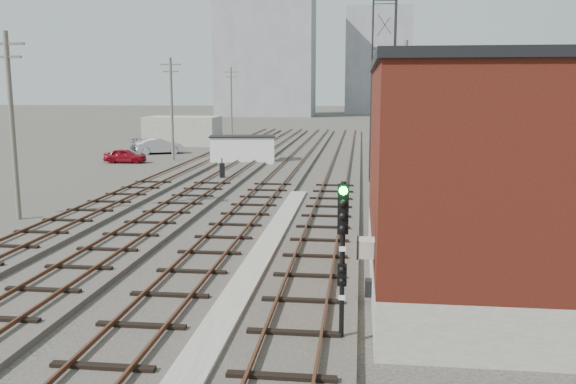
% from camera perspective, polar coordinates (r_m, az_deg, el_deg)
% --- Properties ---
extents(ground, '(320.00, 320.00, 0.00)m').
position_cam_1_polar(ground, '(67.90, 3.34, 4.29)').
color(ground, '#282621').
rests_on(ground, ground).
extents(track_right, '(3.20, 90.00, 0.39)m').
position_cam_1_polar(track_right, '(46.92, 4.81, 2.00)').
color(track_right, '#332D28').
rests_on(track_right, ground).
extents(track_mid_right, '(3.20, 90.00, 0.39)m').
position_cam_1_polar(track_mid_right, '(47.23, -0.04, 2.08)').
color(track_mid_right, '#332D28').
rests_on(track_mid_right, ground).
extents(track_mid_left, '(3.20, 90.00, 0.39)m').
position_cam_1_polar(track_mid_left, '(47.87, -4.81, 2.15)').
color(track_mid_left, '#332D28').
rests_on(track_mid_left, ground).
extents(track_left, '(3.20, 90.00, 0.39)m').
position_cam_1_polar(track_left, '(48.83, -9.41, 2.20)').
color(track_left, '#332D28').
rests_on(track_left, ground).
extents(platform_curb, '(0.90, 28.00, 0.26)m').
position_cam_1_polar(platform_curb, '(22.65, -2.58, -6.25)').
color(platform_curb, gray).
rests_on(platform_curb, ground).
extents(brick_building, '(6.54, 12.20, 7.22)m').
position_cam_1_polar(brick_building, '(19.96, 16.59, 1.48)').
color(brick_building, gray).
rests_on(brick_building, ground).
extents(lattice_tower, '(1.60, 1.60, 15.00)m').
position_cam_1_polar(lattice_tower, '(42.52, 8.88, 11.12)').
color(lattice_tower, black).
rests_on(lattice_tower, ground).
extents(utility_pole_left_a, '(1.80, 0.24, 9.00)m').
position_cam_1_polar(utility_pole_left_a, '(32.14, -24.42, 6.06)').
color(utility_pole_left_a, '#595147').
rests_on(utility_pole_left_a, ground).
extents(utility_pole_left_b, '(1.80, 0.24, 9.00)m').
position_cam_1_polar(utility_pole_left_b, '(55.06, -10.83, 7.89)').
color(utility_pole_left_b, '#595147').
rests_on(utility_pole_left_b, ground).
extents(utility_pole_left_c, '(1.80, 0.24, 9.00)m').
position_cam_1_polar(utility_pole_left_c, '(79.25, -5.33, 8.50)').
color(utility_pole_left_c, '#595147').
rests_on(utility_pole_left_c, ground).
extents(utility_pole_right_a, '(1.80, 0.24, 9.00)m').
position_cam_1_polar(utility_pole_right_a, '(35.60, 10.77, 7.02)').
color(utility_pole_right_a, '#595147').
rests_on(utility_pole_right_a, ground).
extents(utility_pole_right_b, '(1.80, 0.24, 9.00)m').
position_cam_1_polar(utility_pole_right_b, '(65.55, 9.01, 8.20)').
color(utility_pole_right_b, '#595147').
rests_on(utility_pole_right_b, ground).
extents(apartment_left, '(22.00, 14.00, 30.00)m').
position_cam_1_polar(apartment_left, '(144.44, -2.05, 13.09)').
color(apartment_left, gray).
rests_on(apartment_left, ground).
extents(apartment_right, '(16.00, 12.00, 26.00)m').
position_cam_1_polar(apartment_right, '(157.67, 8.41, 11.98)').
color(apartment_right, gray).
rests_on(apartment_right, ground).
extents(shed_left, '(8.00, 5.00, 3.20)m').
position_cam_1_polar(shed_left, '(70.57, -9.79, 5.67)').
color(shed_left, gray).
rests_on(shed_left, ground).
extents(shed_right, '(6.00, 6.00, 4.00)m').
position_cam_1_polar(shed_right, '(77.76, 10.48, 6.30)').
color(shed_right, gray).
rests_on(shed_right, ground).
extents(signal_mast, '(0.40, 0.41, 4.13)m').
position_cam_1_polar(signal_mast, '(14.99, 5.12, -5.43)').
color(signal_mast, gray).
rests_on(signal_mast, ground).
extents(switch_stand, '(0.43, 0.43, 1.44)m').
position_cam_1_polar(switch_stand, '(42.71, -6.19, 2.00)').
color(switch_stand, black).
rests_on(switch_stand, ground).
extents(site_trailer, '(5.90, 3.29, 2.35)m').
position_cam_1_polar(site_trailer, '(52.61, -4.28, 4.01)').
color(site_trailer, white).
rests_on(site_trailer, ground).
extents(car_red, '(3.64, 1.60, 1.22)m').
position_cam_1_polar(car_red, '(54.40, -14.98, 3.29)').
color(car_red, maroon).
rests_on(car_red, ground).
extents(car_silver, '(4.81, 3.34, 1.50)m').
position_cam_1_polar(car_silver, '(61.23, -11.89, 4.22)').
color(car_silver, '#ADB0B5').
rests_on(car_silver, ground).
extents(car_grey, '(4.95, 3.50, 1.33)m').
position_cam_1_polar(car_grey, '(62.95, -12.72, 4.25)').
color(car_grey, slate).
rests_on(car_grey, ground).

